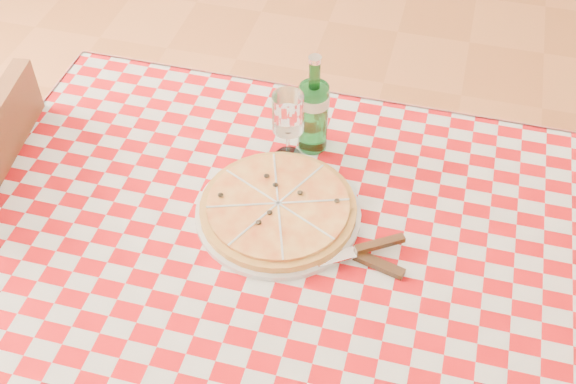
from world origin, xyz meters
name	(u,v)px	position (x,y,z in m)	size (l,w,h in m)	color
dining_table	(290,269)	(0.00, 0.00, 0.66)	(1.20, 0.80, 0.75)	brown
tablecloth	(290,239)	(0.00, 0.00, 0.75)	(1.30, 0.90, 0.01)	#A60A0E
pizza_plate	(278,208)	(-0.04, 0.05, 0.78)	(0.32, 0.32, 0.04)	#BA7E3E
water_bottle	(314,104)	(-0.02, 0.26, 0.87)	(0.07, 0.07, 0.23)	#1A6B29
wine_glass	(288,128)	(-0.06, 0.21, 0.84)	(0.06, 0.06, 0.16)	white
cutlery	(355,252)	(0.13, -0.01, 0.77)	(0.25, 0.21, 0.03)	silver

